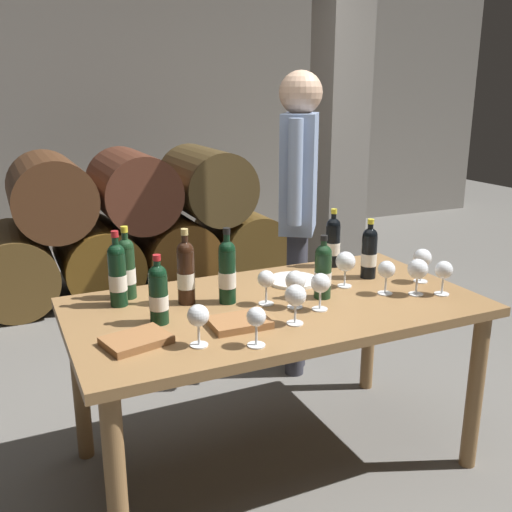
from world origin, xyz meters
name	(u,v)px	position (x,y,z in m)	size (l,w,h in m)	color
ground_plane	(274,459)	(0.00, 0.00, 0.00)	(14.00, 14.00, 0.00)	#66635E
cellar_back_wall	(93,111)	(0.00, 4.20, 1.40)	(10.00, 0.24, 2.80)	gray
barrel_stack	(134,226)	(0.00, 2.60, 0.53)	(2.49, 0.90, 1.15)	brown
stone_pillar	(339,135)	(1.30, 1.60, 1.30)	(0.32, 0.32, 2.60)	gray
dining_table	(276,323)	(0.00, 0.00, 0.67)	(1.70, 0.90, 0.76)	olive
wine_bottle_0	(117,274)	(-0.60, 0.24, 0.90)	(0.07, 0.07, 0.32)	black
wine_bottle_1	(333,242)	(0.49, 0.35, 0.89)	(0.07, 0.07, 0.29)	black
wine_bottle_2	(186,272)	(-0.34, 0.15, 0.90)	(0.07, 0.07, 0.32)	black
wine_bottle_3	(127,267)	(-0.55, 0.32, 0.89)	(0.07, 0.07, 0.31)	#19381E
wine_bottle_4	(227,271)	(-0.18, 0.09, 0.90)	(0.07, 0.07, 0.32)	black
wine_bottle_5	(158,294)	(-0.50, -0.01, 0.88)	(0.07, 0.07, 0.27)	black
wine_bottle_6	(323,271)	(0.21, -0.03, 0.88)	(0.07, 0.07, 0.27)	#19381E
wine_bottle_7	(369,252)	(0.55, 0.12, 0.88)	(0.07, 0.07, 0.28)	black
wine_glass_0	(256,319)	(-0.25, -0.35, 0.86)	(0.07, 0.07, 0.14)	white
wine_glass_1	(345,262)	(0.37, 0.05, 0.87)	(0.09, 0.09, 0.16)	white
wine_glass_2	(321,284)	(0.12, -0.15, 0.87)	(0.08, 0.08, 0.15)	white
wine_glass_3	(295,296)	(-0.04, -0.24, 0.87)	(0.08, 0.08, 0.16)	white
wine_glass_4	(295,282)	(0.05, -0.08, 0.87)	(0.08, 0.08, 0.16)	white
wine_glass_5	(386,271)	(0.48, -0.10, 0.87)	(0.08, 0.08, 0.15)	white
wine_glass_6	(444,271)	(0.70, -0.21, 0.87)	(0.08, 0.08, 0.15)	white
wine_glass_7	(422,259)	(0.73, -0.04, 0.87)	(0.08, 0.08, 0.16)	white
wine_glass_8	(198,317)	(-0.43, -0.27, 0.87)	(0.08, 0.08, 0.15)	white
wine_glass_9	(267,281)	(-0.05, 0.00, 0.86)	(0.07, 0.07, 0.15)	white
wine_glass_10	(418,270)	(0.59, -0.17, 0.87)	(0.09, 0.09, 0.16)	white
tasting_notebook	(239,322)	(-0.24, -0.17, 0.77)	(0.22, 0.16, 0.03)	#936038
leather_ledger	(136,340)	(-0.63, -0.16, 0.77)	(0.22, 0.16, 0.03)	#936038
serving_plate	(293,280)	(0.19, 0.21, 0.77)	(0.24, 0.24, 0.01)	white
sommelier_presenting	(299,197)	(0.51, 0.75, 1.04)	(0.33, 0.42, 1.72)	#383842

